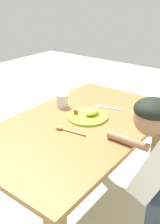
% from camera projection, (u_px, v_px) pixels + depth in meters
% --- Properties ---
extents(ground_plane, '(8.00, 8.00, 0.00)m').
position_uv_depth(ground_plane, '(79.00, 215.00, 1.82)').
color(ground_plane, beige).
extents(dining_table, '(1.24, 0.75, 0.74)m').
position_uv_depth(dining_table, '(79.00, 142.00, 1.56)').
color(dining_table, olive).
rests_on(dining_table, ground_plane).
extents(plate, '(0.25, 0.25, 0.05)m').
position_uv_depth(plate, '(88.00, 115.00, 1.57)').
color(plate, '#84BB2F').
rests_on(plate, dining_table).
extents(fork, '(0.07, 0.19, 0.01)m').
position_uv_depth(fork, '(107.00, 107.00, 1.69)').
color(fork, silver).
rests_on(fork, dining_table).
extents(spoon, '(0.05, 0.19, 0.02)m').
position_uv_depth(spoon, '(64.00, 129.00, 1.42)').
color(spoon, '#BA8748').
rests_on(spoon, dining_table).
extents(drinking_cup, '(0.08, 0.08, 0.08)m').
position_uv_depth(drinking_cup, '(62.00, 100.00, 1.70)').
color(drinking_cup, silver).
rests_on(drinking_cup, dining_table).
extents(person, '(0.20, 0.41, 1.01)m').
position_uv_depth(person, '(158.00, 185.00, 1.26)').
color(person, '#384458').
rests_on(person, ground_plane).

